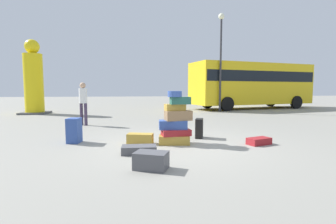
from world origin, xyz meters
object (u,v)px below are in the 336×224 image
Objects in this scene: suitcase_charcoal_left_side at (139,150)px; suitcase_charcoal_right_side at (151,160)px; suitcase_tower at (176,122)px; parked_bus at (252,83)px; lamp_post at (221,48)px; person_bearded_onlooker at (83,100)px; yellow_dummy_statue at (34,81)px; suitcase_black_upright_blue at (199,128)px; suitcase_navy_foreground_far at (74,130)px; suitcase_maroon_behind_tower at (259,141)px; suitcase_tan_foreground_near at (140,139)px.

suitcase_charcoal_left_side is 1.11m from suitcase_charcoal_right_side.
parked_bus is (7.30, 10.72, 1.28)m from suitcase_tower.
suitcase_tower is 1.81× the size of suitcase_charcoal_left_side.
lamp_post is at bearing 63.98° from suitcase_tower.
person_bearded_onlooker is 6.28m from yellow_dummy_statue.
parked_bus is at bearing 8.03° from yellow_dummy_statue.
suitcase_tower is 2.44× the size of suitcase_black_upright_blue.
yellow_dummy_statue is 14.04m from parked_bus.
suitcase_tower is 0.15× the size of parked_bus.
suitcase_tower is 11.05m from yellow_dummy_statue.
suitcase_charcoal_left_side is 0.18× the size of yellow_dummy_statue.
suitcase_charcoal_right_side is 0.35× the size of person_bearded_onlooker.
parked_bus is 1.56× the size of lamp_post.
suitcase_navy_foreground_far is at bearing 170.09° from suitcase_tower.
lamp_post reaches higher than suitcase_charcoal_left_side.
lamp_post is (4.97, 10.59, 3.72)m from suitcase_charcoal_right_side.
suitcase_charcoal_right_side is 12.35m from yellow_dummy_statue.
suitcase_tower is 0.23× the size of lamp_post.
suitcase_tower reaches higher than suitcase_maroon_behind_tower.
suitcase_tower is 2.37× the size of suitcase_charcoal_right_side.
suitcase_black_upright_blue is at bearing 32.52° from suitcase_tan_foreground_near.
lamp_post reaches higher than yellow_dummy_statue.
suitcase_tower is 1.07m from suitcase_black_upright_blue.
person_bearded_onlooker is (-5.08, 4.10, 0.90)m from suitcase_maroon_behind_tower.
lamp_post is at bearing 68.15° from person_bearded_onlooker.
suitcase_tan_foreground_near is 13.53m from parked_bus.
suitcase_charcoal_left_side is 0.46× the size of person_bearded_onlooker.
suitcase_charcoal_left_side is at bearing 122.59° from suitcase_charcoal_right_side.
suitcase_maroon_behind_tower is 4.79m from suitcase_navy_foreground_far.
suitcase_charcoal_right_side is 1.03× the size of suitcase_black_upright_blue.
suitcase_tower is at bearing -17.21° from person_bearded_onlooker.
suitcase_charcoal_left_side is 0.08× the size of parked_bus.
suitcase_maroon_behind_tower is at bearing 51.84° from suitcase_charcoal_right_side.
suitcase_charcoal_right_side is 15.15m from parked_bus.
suitcase_black_upright_blue is at bearing 43.60° from suitcase_charcoal_left_side.
suitcase_navy_foreground_far is at bearing -49.63° from person_bearded_onlooker.
lamp_post reaches higher than suitcase_charcoal_right_side.
person_bearded_onlooker is at bearing 115.98° from suitcase_charcoal_left_side.
suitcase_charcoal_right_side is at bearing -111.13° from suitcase_tower.
lamp_post is at bearing 58.37° from suitcase_maroon_behind_tower.
lamp_post is (4.20, 8.60, 3.32)m from suitcase_tower.
person_bearded_onlooker reaches higher than suitcase_charcoal_left_side.
suitcase_tan_foreground_near is 10.60m from lamp_post.
suitcase_navy_foreground_far reaches higher than suitcase_black_upright_blue.
suitcase_navy_foreground_far reaches higher than suitcase_charcoal_left_side.
person_bearded_onlooker reaches higher than suitcase_charcoal_right_side.
suitcase_tan_foreground_near is at bearing -142.57° from suitcase_black_upright_blue.
suitcase_charcoal_left_side is 2.36m from suitcase_black_upright_blue.
parked_bus reaches higher than person_bearded_onlooker.
suitcase_charcoal_left_side is (-0.96, -0.90, -0.47)m from suitcase_tower.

